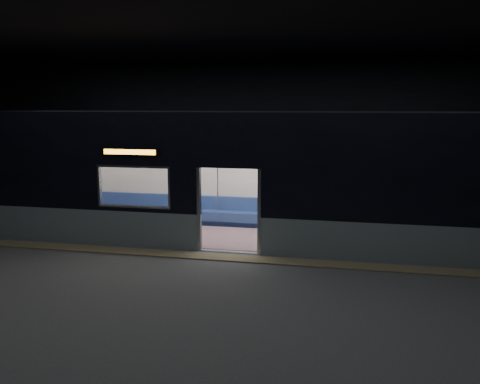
% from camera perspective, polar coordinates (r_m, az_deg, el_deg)
% --- Properties ---
extents(station_floor, '(24.00, 14.00, 0.01)m').
position_cam_1_polar(station_floor, '(11.39, -2.47, -8.26)').
color(station_floor, '#47494C').
rests_on(station_floor, ground).
extents(station_envelope, '(24.00, 14.00, 5.00)m').
position_cam_1_polar(station_envelope, '(10.83, -2.62, 10.53)').
color(station_envelope, black).
rests_on(station_envelope, station_floor).
extents(tactile_strip, '(22.80, 0.50, 0.03)m').
position_cam_1_polar(tactile_strip, '(11.89, -1.80, -7.37)').
color(tactile_strip, '#8C7F59').
rests_on(tactile_strip, station_floor).
extents(metro_car, '(18.00, 3.04, 3.35)m').
position_cam_1_polar(metro_car, '(13.41, 0.20, 2.61)').
color(metro_car, gray).
rests_on(metro_car, station_floor).
extents(passenger, '(0.39, 0.67, 1.34)m').
position_cam_1_polar(passenger, '(14.38, 5.42, -1.22)').
color(passenger, black).
rests_on(passenger, metro_car).
extents(handbag, '(0.30, 0.28, 0.12)m').
position_cam_1_polar(handbag, '(14.19, 5.14, -1.86)').
color(handbag, black).
rests_on(handbag, passenger).
extents(transit_map, '(0.93, 0.03, 0.61)m').
position_cam_1_polar(transit_map, '(14.59, 4.97, 1.60)').
color(transit_map, white).
rests_on(transit_map, metro_car).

